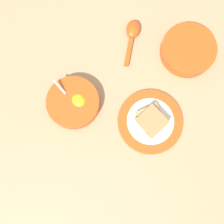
% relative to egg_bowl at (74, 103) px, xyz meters
% --- Properties ---
extents(ground_plane, '(3.00, 3.00, 0.00)m').
position_rel_egg_bowl_xyz_m(ground_plane, '(-0.23, -0.12, -0.02)').
color(ground_plane, tan).
extents(egg_bowl, '(0.17, 0.17, 0.07)m').
position_rel_egg_bowl_xyz_m(egg_bowl, '(0.00, 0.00, 0.00)').
color(egg_bowl, '#DB5119').
rests_on(egg_bowl, ground_plane).
extents(toast_plate, '(0.22, 0.22, 0.01)m').
position_rel_egg_bowl_xyz_m(toast_plate, '(-0.26, -0.02, -0.02)').
color(toast_plate, '#DB5119').
rests_on(toast_plate, ground_plane).
extents(toast_sandwich, '(0.11, 0.12, 0.04)m').
position_rel_egg_bowl_xyz_m(toast_sandwich, '(-0.26, -0.02, 0.01)').
color(toast_sandwich, tan).
rests_on(toast_sandwich, toast_plate).
extents(soup_spoon, '(0.06, 0.17, 0.03)m').
position_rel_egg_bowl_xyz_m(soup_spoon, '(-0.11, -0.30, -0.01)').
color(soup_spoon, '#DB5119').
rests_on(soup_spoon, ground_plane).
extents(congee_bowl, '(0.18, 0.18, 0.04)m').
position_rel_egg_bowl_xyz_m(congee_bowl, '(-0.31, -0.29, -0.00)').
color(congee_bowl, '#DB5119').
rests_on(congee_bowl, ground_plane).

